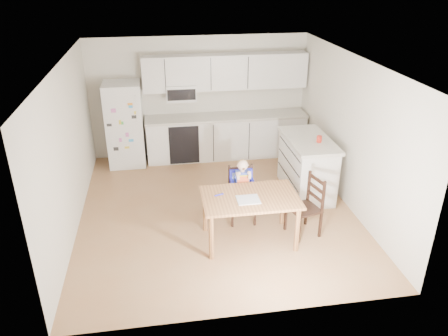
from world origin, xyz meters
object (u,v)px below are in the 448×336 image
at_px(kitchen_island, 307,165).
at_px(red_cup, 319,139).
at_px(refrigerator, 125,124).
at_px(dining_table, 250,202).
at_px(chair_side, 310,202).
at_px(chair_booster, 242,184).

height_order(kitchen_island, red_cup, red_cup).
bearing_deg(kitchen_island, red_cup, -57.42).
height_order(refrigerator, kitchen_island, refrigerator).
bearing_deg(refrigerator, dining_table, -58.64).
distance_m(refrigerator, chair_side, 4.19).
bearing_deg(kitchen_island, dining_table, -134.54).
bearing_deg(red_cup, chair_side, -114.42).
bearing_deg(red_cup, dining_table, -140.84).
height_order(chair_booster, chair_side, chair_booster).
height_order(refrigerator, chair_booster, refrigerator).
distance_m(kitchen_island, chair_side, 1.33).
bearing_deg(refrigerator, chair_booster, -52.81).
distance_m(dining_table, chair_booster, 0.61).
bearing_deg(dining_table, kitchen_island, 45.46).
distance_m(refrigerator, red_cup, 3.88).
xyz_separation_m(dining_table, chair_side, (0.94, 0.07, -0.11)).
xyz_separation_m(red_cup, chair_side, (-0.50, -1.10, -0.56)).
distance_m(kitchen_island, red_cup, 0.61).
xyz_separation_m(refrigerator, chair_side, (2.85, -3.05, -0.31)).
bearing_deg(chair_booster, kitchen_island, 30.01).
bearing_deg(kitchen_island, chair_booster, -151.01).
bearing_deg(chair_side, refrigerator, -151.67).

